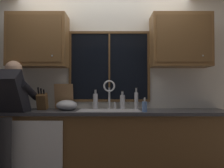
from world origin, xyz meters
name	(u,v)px	position (x,y,z in m)	size (l,w,h in m)	color
back_wall	(104,84)	(0.00, 0.06, 1.27)	(5.62, 0.12, 2.55)	silver
window_glass	(110,66)	(0.08, -0.01, 1.52)	(1.10, 0.02, 0.95)	black
window_frame_top	(110,32)	(0.08, -0.02, 2.02)	(1.17, 0.02, 0.04)	brown
window_frame_bottom	(110,101)	(0.08, -0.02, 1.03)	(1.17, 0.02, 0.04)	brown
window_frame_left	(70,66)	(-0.49, -0.02, 1.52)	(0.04, 0.02, 0.95)	brown
window_frame_right	(149,66)	(0.65, -0.02, 1.52)	(0.04, 0.02, 0.95)	brown
window_mullion_center	(110,66)	(0.08, -0.02, 1.52)	(0.02, 0.02, 0.95)	brown
lower_cabinet_run	(103,147)	(0.00, -0.29, 0.44)	(3.22, 0.58, 0.88)	brown
countertop	(103,112)	(0.00, -0.31, 0.90)	(3.28, 0.62, 0.04)	#38383D
dishwasher_front	(37,153)	(-0.75, -0.61, 0.46)	(0.60, 0.02, 0.74)	white
upper_cabinet_left	(39,41)	(-0.90, -0.17, 1.86)	(0.80, 0.36, 0.72)	brown
upper_cabinet_right	(180,41)	(1.06, -0.17, 1.86)	(0.80, 0.36, 0.72)	brown
sink	(109,118)	(0.08, -0.30, 0.82)	(0.80, 0.46, 0.21)	#B7B7BC
faucet	(110,91)	(0.09, -0.12, 1.17)	(0.18, 0.09, 0.40)	silver
person_standing	(5,109)	(-1.13, -0.61, 0.96)	(0.53, 0.69, 1.56)	#262628
knife_block	(43,102)	(-0.81, -0.25, 1.03)	(0.12, 0.18, 0.32)	brown
cutting_board	(64,96)	(-0.56, -0.09, 1.09)	(0.26, 0.02, 0.36)	#997047
mixing_bowl	(67,105)	(-0.48, -0.27, 0.98)	(0.28, 0.28, 0.14)	#B7B7BC
soap_dispenser	(145,106)	(0.52, -0.52, 0.99)	(0.06, 0.07, 0.18)	#668CCC
bottle_green_glass	(137,100)	(0.46, -0.11, 1.04)	(0.05, 0.05, 0.30)	#B7B7BC
bottle_tall_clear	(96,101)	(-0.11, -0.11, 1.03)	(0.07, 0.07, 0.28)	#B7B7BC
bottle_amber_small	(123,101)	(0.27, -0.09, 1.02)	(0.07, 0.07, 0.25)	#B7B7BC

